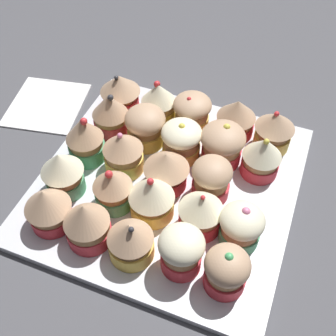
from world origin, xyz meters
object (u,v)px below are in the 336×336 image
(cupcake_4, at_px, (120,91))
(cupcake_8, at_px, (145,126))
(cupcake_5, at_px, (262,156))
(cupcake_23, at_px, (48,207))
(cupcake_21, at_px, (131,240))
(cupcake_14, at_px, (241,226))
(cupcake_0, at_px, (274,130))
(cupcake_2, at_px, (192,112))
(cupcake_19, at_px, (226,270))
(cupcake_6, at_px, (222,144))
(cupcake_15, at_px, (201,211))
(cupcake_1, at_px, (236,117))
(cupcake_11, at_px, (168,169))
(cupcake_12, at_px, (122,154))
(cupcake_9, at_px, (110,113))
(cupcake_22, at_px, (87,223))
(cupcake_16, at_px, (151,196))
(cupcake_10, at_px, (211,178))
(baking_tray, at_px, (168,183))
(cupcake_7, at_px, (182,140))
(cupcake_18, at_px, (62,172))
(napkin, at_px, (47,104))
(cupcake_17, at_px, (113,188))
(cupcake_20, at_px, (181,250))
(cupcake_13, at_px, (84,140))

(cupcake_4, bearing_deg, cupcake_8, 140.37)
(cupcake_5, bearing_deg, cupcake_23, 38.34)
(cupcake_21, bearing_deg, cupcake_14, -150.22)
(cupcake_0, height_order, cupcake_4, same)
(cupcake_2, distance_m, cupcake_19, 0.28)
(cupcake_4, height_order, cupcake_14, cupcake_4)
(cupcake_6, relative_size, cupcake_15, 0.98)
(cupcake_2, xyz_separation_m, cupcake_15, (-0.08, 0.18, 0.00))
(cupcake_14, bearing_deg, cupcake_19, 89.81)
(cupcake_1, relative_size, cupcake_11, 1.01)
(cupcake_11, bearing_deg, cupcake_14, 156.63)
(cupcake_8, bearing_deg, cupcake_12, 82.84)
(cupcake_0, distance_m, cupcake_14, 0.19)
(cupcake_9, relative_size, cupcake_22, 1.06)
(cupcake_9, relative_size, cupcake_16, 1.01)
(cupcake_12, bearing_deg, cupcake_10, -178.17)
(cupcake_21, relative_size, cupcake_23, 1.00)
(baking_tray, bearing_deg, cupcake_7, -90.27)
(cupcake_11, relative_size, cupcake_18, 0.89)
(cupcake_4, relative_size, cupcake_7, 1.05)
(cupcake_23, bearing_deg, napkin, -55.69)
(baking_tray, bearing_deg, cupcake_22, 64.49)
(cupcake_8, height_order, cupcake_21, cupcake_21)
(cupcake_10, bearing_deg, napkin, -15.09)
(cupcake_2, xyz_separation_m, cupcake_10, (-0.07, 0.12, 0.00))
(cupcake_18, height_order, cupcake_22, cupcake_18)
(cupcake_8, xyz_separation_m, cupcake_23, (0.06, 0.19, 0.00))
(cupcake_1, distance_m, cupcake_4, 0.20)
(cupcake_7, bearing_deg, cupcake_14, 137.14)
(cupcake_17, distance_m, cupcake_20, 0.14)
(cupcake_15, bearing_deg, cupcake_22, 28.46)
(cupcake_10, bearing_deg, cupcake_19, 114.95)
(cupcake_9, height_order, cupcake_17, cupcake_9)
(cupcake_21, bearing_deg, cupcake_5, -121.59)
(cupcake_18, bearing_deg, cupcake_9, -93.56)
(cupcake_15, relative_size, cupcake_22, 0.99)
(napkin, bearing_deg, cupcake_15, 156.30)
(cupcake_7, height_order, cupcake_21, cupcake_21)
(cupcake_1, xyz_separation_m, cupcake_17, (0.12, 0.20, 0.00))
(cupcake_15, bearing_deg, cupcake_1, -88.58)
(cupcake_1, height_order, cupcake_11, cupcake_1)
(cupcake_4, height_order, cupcake_5, cupcake_5)
(cupcake_0, height_order, cupcake_1, cupcake_0)
(cupcake_1, xyz_separation_m, cupcake_15, (-0.00, 0.20, 0.00))
(cupcake_12, xyz_separation_m, cupcake_17, (-0.01, 0.06, -0.00))
(cupcake_12, height_order, cupcake_18, cupcake_18)
(cupcake_11, height_order, cupcake_20, cupcake_20)
(cupcake_0, height_order, cupcake_8, cupcake_0)
(cupcake_1, height_order, cupcake_14, same)
(cupcake_12, xyz_separation_m, cupcake_13, (0.06, -0.00, 0.00))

